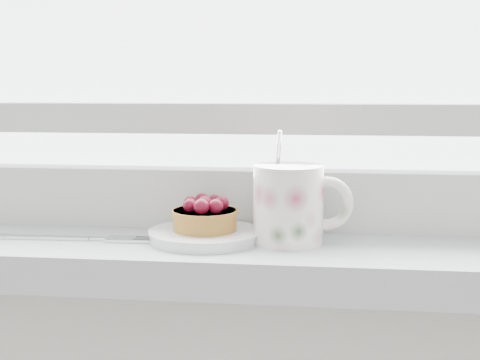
% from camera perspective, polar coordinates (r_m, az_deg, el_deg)
% --- Properties ---
extents(saucer, '(0.12, 0.12, 0.01)m').
position_cam_1_polar(saucer, '(0.74, -3.01, -4.74)').
color(saucer, white).
rests_on(saucer, windowsill).
extents(raspberry_tart, '(0.07, 0.07, 0.04)m').
position_cam_1_polar(raspberry_tart, '(0.73, -3.01, -3.05)').
color(raspberry_tart, '#966120').
rests_on(raspberry_tart, saucer).
extents(floral_mug, '(0.11, 0.08, 0.12)m').
position_cam_1_polar(floral_mug, '(0.72, 4.37, -1.95)').
color(floral_mug, white).
rests_on(floral_mug, windowsill).
extents(fork, '(0.20, 0.03, 0.00)m').
position_cam_1_polar(fork, '(0.76, -13.92, -4.82)').
color(fork, silver).
rests_on(fork, windowsill).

